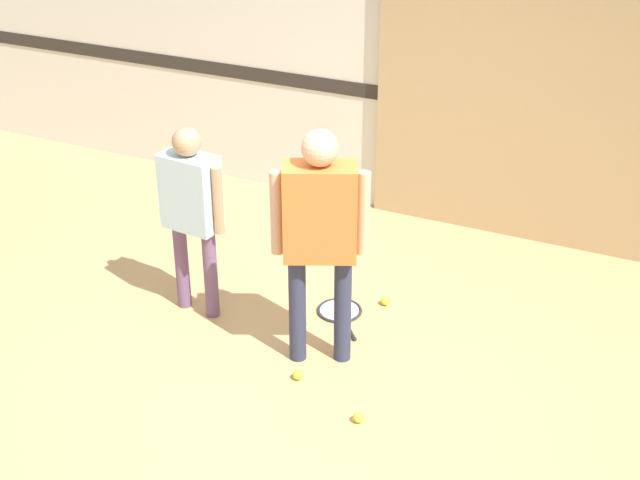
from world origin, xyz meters
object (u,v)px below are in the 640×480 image
tennis_ball_by_spare_racket (385,301)px  tennis_ball_stray_left (359,417)px  person_student_left (191,202)px  racket_spare_on_floor (340,312)px  person_instructor (320,224)px  tennis_ball_near_instructor (298,375)px

tennis_ball_by_spare_racket → tennis_ball_stray_left: (0.34, -1.26, 0.00)m
person_student_left → tennis_ball_stray_left: bearing=-18.1°
person_student_left → racket_spare_on_floor: bearing=28.2°
person_instructor → racket_spare_on_floor: bearing=76.0°
racket_spare_on_floor → tennis_ball_near_instructor: size_ratio=7.92×
person_student_left → racket_spare_on_floor: 1.29m
racket_spare_on_floor → tennis_ball_stray_left: size_ratio=7.92×
person_instructor → person_student_left: size_ratio=1.15×
racket_spare_on_floor → tennis_ball_stray_left: tennis_ball_stray_left is taller
person_student_left → tennis_ball_by_spare_racket: person_student_left is taller
tennis_ball_near_instructor → person_instructor: bearing=84.8°
person_instructor → tennis_ball_by_spare_racket: size_ratio=23.62×
person_instructor → racket_spare_on_floor: person_instructor is taller
person_instructor → tennis_ball_stray_left: (0.48, -0.48, -0.93)m
tennis_ball_by_spare_racket → tennis_ball_stray_left: bearing=-75.1°
tennis_ball_by_spare_racket → person_student_left: bearing=-151.7°
racket_spare_on_floor → tennis_ball_stray_left: (0.58, -1.03, 0.02)m
tennis_ball_by_spare_racket → tennis_ball_near_instructor: bearing=-99.1°
person_student_left → racket_spare_on_floor: size_ratio=2.59×
tennis_ball_by_spare_racket → tennis_ball_stray_left: same height
person_instructor → racket_spare_on_floor: size_ratio=2.98×
racket_spare_on_floor → person_student_left: bearing=-106.8°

